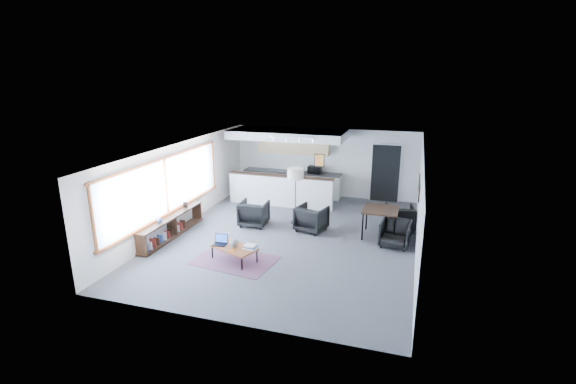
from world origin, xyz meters
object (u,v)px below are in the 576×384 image
(floor_lamp, at_px, (296,176))
(dining_chair_far, at_px, (400,218))
(dining_table, at_px, (381,212))
(coffee_table, at_px, (234,248))
(dining_chair_near, at_px, (395,234))
(microwave, at_px, (315,169))
(armchair_left, at_px, (254,212))
(ceramic_pot, at_px, (233,243))
(book_stack, at_px, (251,247))
(laptop, at_px, (221,241))
(armchair_right, at_px, (312,217))

(floor_lamp, distance_m, dining_chair_far, 3.43)
(floor_lamp, height_order, dining_table, floor_lamp)
(coffee_table, height_order, dining_chair_far, dining_chair_far)
(dining_chair_near, bearing_deg, dining_table, 135.66)
(dining_table, relative_size, microwave, 2.05)
(dining_table, bearing_deg, floor_lamp, 172.11)
(microwave, bearing_deg, armchair_left, -103.50)
(floor_lamp, bearing_deg, ceramic_pot, -102.53)
(book_stack, height_order, floor_lamp, floor_lamp)
(laptop, bearing_deg, microwave, 77.06)
(book_stack, relative_size, armchair_right, 0.41)
(book_stack, distance_m, floor_lamp, 3.31)
(laptop, height_order, dining_chair_near, dining_chair_near)
(laptop, bearing_deg, floor_lamp, 66.54)
(armchair_left, bearing_deg, dining_chair_far, -171.11)
(armchair_left, bearing_deg, laptop, 87.92)
(laptop, xyz_separation_m, dining_table, (3.78, 2.68, 0.31))
(armchair_right, relative_size, microwave, 1.74)
(armchair_left, bearing_deg, dining_table, 179.86)
(dining_table, bearing_deg, dining_chair_far, 54.07)
(microwave, bearing_deg, dining_chair_near, -47.11)
(laptop, relative_size, book_stack, 1.03)
(ceramic_pot, relative_size, armchair_right, 0.26)
(floor_lamp, xyz_separation_m, dining_chair_far, (3.20, 0.37, -1.19))
(armchair_left, height_order, microwave, microwave)
(laptop, xyz_separation_m, dining_chair_far, (4.32, 3.42, -0.09))
(armchair_left, height_order, dining_chair_near, armchair_left)
(armchair_right, relative_size, dining_table, 0.85)
(ceramic_pot, bearing_deg, laptop, 164.68)
(laptop, bearing_deg, dining_table, 31.95)
(book_stack, bearing_deg, dining_table, 42.96)
(armchair_right, xyz_separation_m, dining_table, (2.01, 0.14, 0.34))
(laptop, xyz_separation_m, floor_lamp, (1.11, 3.05, 1.10))
(dining_table, height_order, dining_chair_far, dining_table)
(armchair_left, relative_size, armchair_right, 1.00)
(coffee_table, relative_size, book_stack, 3.69)
(ceramic_pot, relative_size, armchair_left, 0.26)
(book_stack, bearing_deg, ceramic_pot, -171.60)
(armchair_left, bearing_deg, floor_lamp, -156.66)
(ceramic_pot, distance_m, dining_table, 4.39)
(ceramic_pot, bearing_deg, microwave, 84.41)
(coffee_table, relative_size, armchair_left, 1.53)
(dining_chair_near, distance_m, microwave, 5.15)
(ceramic_pot, height_order, dining_chair_near, dining_chair_near)
(ceramic_pot, xyz_separation_m, dining_chair_near, (3.84, 2.21, -0.15))
(book_stack, relative_size, dining_table, 0.35)
(armchair_right, bearing_deg, floor_lamp, -23.83)
(laptop, xyz_separation_m, ceramic_pot, (0.41, -0.11, 0.04))
(dining_table, bearing_deg, armchair_right, -176.09)
(ceramic_pot, relative_size, book_stack, 0.63)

